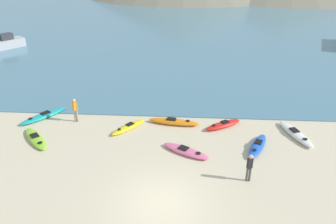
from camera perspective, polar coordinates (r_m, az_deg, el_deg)
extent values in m
plane|color=beige|center=(15.30, -1.01, -15.51)|extent=(400.00, 400.00, 0.00)
cube|color=teal|center=(55.58, 2.66, 16.07)|extent=(160.00, 70.00, 0.06)
ellipsoid|color=red|center=(21.20, 9.55, -2.20)|extent=(2.58, 1.99, 0.33)
cube|color=black|center=(21.19, 9.87, -1.67)|extent=(0.60, 0.56, 0.05)
cylinder|color=black|center=(20.71, 8.00, -2.27)|extent=(0.23, 0.23, 0.02)
ellipsoid|color=white|center=(21.39, 21.33, -3.55)|extent=(1.75, 3.34, 0.31)
cube|color=black|center=(21.42, 21.16, -2.93)|extent=(0.57, 0.69, 0.05)
cylinder|color=black|center=(20.71, 22.79, -4.34)|extent=(0.26, 0.26, 0.02)
ellipsoid|color=#8CCC2D|center=(21.05, -22.05, -4.31)|extent=(2.58, 2.80, 0.25)
cube|color=black|center=(21.11, -22.24, -3.79)|extent=(0.67, 0.69, 0.05)
cylinder|color=black|center=(20.27, -21.40, -4.98)|extent=(0.26, 0.26, 0.02)
ellipsoid|color=teal|center=(23.58, -20.87, -0.63)|extent=(2.62, 3.10, 0.29)
cube|color=black|center=(23.58, -20.59, -0.12)|extent=(0.69, 0.73, 0.05)
cylinder|color=black|center=(23.17, -22.86, -1.06)|extent=(0.27, 0.27, 0.02)
ellipsoid|color=yellow|center=(20.83, -6.92, -2.62)|extent=(2.13, 2.46, 0.28)
cube|color=black|center=(20.83, -6.67, -2.09)|extent=(0.56, 0.58, 0.05)
cylinder|color=black|center=(20.36, -8.48, -2.99)|extent=(0.21, 0.21, 0.02)
ellipsoid|color=#E5668C|center=(18.41, 3.11, -6.79)|extent=(2.86, 2.07, 0.26)
cube|color=black|center=(18.38, 2.74, -6.25)|extent=(0.66, 0.62, 0.05)
cylinder|color=black|center=(18.02, 5.29, -7.14)|extent=(0.27, 0.27, 0.02)
ellipsoid|color=blue|center=(19.44, 15.33, -5.71)|extent=(1.77, 2.82, 0.34)
cube|color=black|center=(19.46, 15.50, -5.03)|extent=(0.54, 0.61, 0.05)
cylinder|color=black|center=(18.70, 14.81, -6.37)|extent=(0.23, 0.23, 0.02)
ellipsoid|color=orange|center=(21.23, 1.04, -1.72)|extent=(3.36, 1.13, 0.35)
cube|color=black|center=(21.16, 0.61, -1.21)|extent=(0.64, 0.45, 0.05)
cylinder|color=black|center=(21.01, 3.48, -1.52)|extent=(0.24, 0.24, 0.02)
cylinder|color=#4C4C4C|center=(16.71, 13.59, -10.50)|extent=(0.11, 0.11, 0.77)
cylinder|color=#4C4C4C|center=(16.73, 14.06, -10.50)|extent=(0.11, 0.11, 0.77)
cube|color=#2D2D33|center=(16.34, 14.08, -8.66)|extent=(0.21, 0.24, 0.54)
cylinder|color=#2D2D33|center=(16.31, 13.68, -8.62)|extent=(0.08, 0.08, 0.52)
cylinder|color=#2D2D33|center=(16.35, 14.48, -8.62)|extent=(0.08, 0.08, 0.52)
sphere|color=tan|center=(16.12, 14.23, -7.55)|extent=(0.21, 0.21, 0.21)
cylinder|color=gray|center=(22.31, -15.90, -0.64)|extent=(0.12, 0.12, 0.82)
cylinder|color=gray|center=(22.27, -15.54, -0.65)|extent=(0.12, 0.12, 0.82)
cube|color=orange|center=(21.99, -15.94, 0.98)|extent=(0.29, 0.29, 0.58)
cylinder|color=orange|center=(22.02, -16.25, 1.02)|extent=(0.09, 0.09, 0.55)
cylinder|color=orange|center=(21.94, -15.65, 1.01)|extent=(0.09, 0.09, 0.55)
sphere|color=tan|center=(21.82, -16.08, 1.95)|extent=(0.22, 0.22, 0.22)
cube|color=#B2B2B7|center=(41.95, -26.72, 10.48)|extent=(4.01, 4.46, 0.94)
cube|color=#333338|center=(41.93, -26.39, 11.69)|extent=(1.57, 1.64, 0.66)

